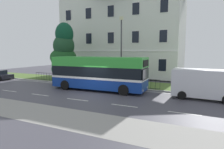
{
  "coord_description": "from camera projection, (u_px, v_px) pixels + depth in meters",
  "views": [
    {
      "loc": [
        8.81,
        -14.1,
        3.82
      ],
      "look_at": [
        -0.27,
        5.27,
        1.24
      ],
      "focal_mm": 30.67,
      "sensor_mm": 36.0,
      "label": 1
    }
  ],
  "objects": [
    {
      "name": "iron_verge_railing",
      "position": [
        88.0,
        79.0,
        21.93
      ],
      "size": [
        16.28,
        0.04,
        0.97
      ],
      "color": "black",
      "rests_on": "ground_plane"
    },
    {
      "name": "single_decker_bus",
      "position": [
        98.0,
        73.0,
        18.86
      ],
      "size": [
        9.55,
        2.9,
        3.29
      ],
      "rotation": [
        0.0,
        0.0,
        0.03
      ],
      "color": "navy",
      "rests_on": "ground_plane"
    },
    {
      "name": "litter_bin",
      "position": [
        88.0,
        78.0,
        22.75
      ],
      "size": [
        0.57,
        0.57,
        1.13
      ],
      "color": "#23472D",
      "rests_on": "ground_plane"
    },
    {
      "name": "ground_plane",
      "position": [
        94.0,
        93.0,
        17.61
      ],
      "size": [
        60.0,
        56.0,
        0.18
      ],
      "color": "#43424B"
    },
    {
      "name": "evergreen_tree",
      "position": [
        64.0,
        54.0,
        25.43
      ],
      "size": [
        3.6,
        3.55,
        7.45
      ],
      "color": "#423328",
      "rests_on": "ground_plane"
    },
    {
      "name": "white_panel_van",
      "position": [
        201.0,
        84.0,
        15.41
      ],
      "size": [
        4.95,
        2.25,
        2.39
      ],
      "rotation": [
        0.0,
        0.0,
        -0.04
      ],
      "color": "silver",
      "rests_on": "ground_plane"
    },
    {
      "name": "street_lamp_post",
      "position": [
        121.0,
        47.0,
        20.83
      ],
      "size": [
        0.36,
        0.24,
        7.42
      ],
      "color": "#333338",
      "rests_on": "ground_plane"
    },
    {
      "name": "georgian_townhouse",
      "position": [
        125.0,
        32.0,
        31.32
      ],
      "size": [
        18.36,
        10.8,
        13.81
      ],
      "color": "silver",
      "rests_on": "ground_plane"
    }
  ]
}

